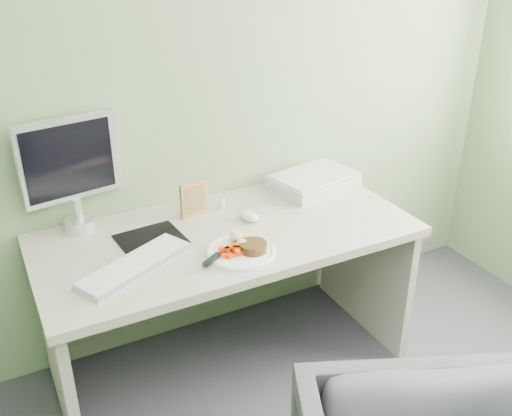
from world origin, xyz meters
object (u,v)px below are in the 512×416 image
plate (241,252)px  scanner (313,182)px  monitor (71,169)px  desk (228,268)px

plate → scanner: (0.60, 0.41, 0.02)m
scanner → monitor: (-1.12, 0.10, 0.25)m
desk → plate: 0.27m
plate → monitor: monitor is taller
desk → plate: size_ratio=5.86×
plate → scanner: bearing=34.4°
desk → monitor: size_ratio=3.26×
desk → monitor: (-0.55, 0.31, 0.46)m
desk → scanner: bearing=20.7°
desk → scanner: (0.57, 0.22, 0.21)m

